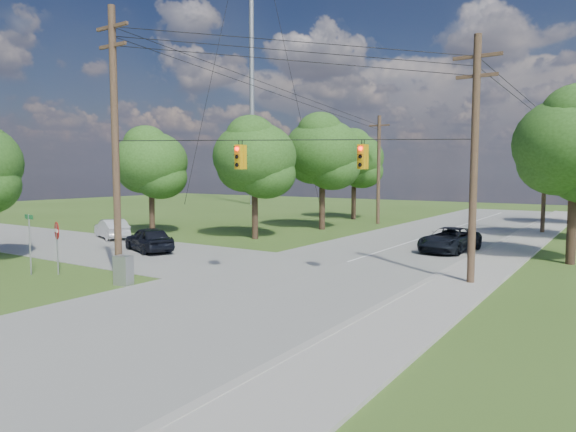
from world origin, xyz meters
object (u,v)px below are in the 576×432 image
Objects in this scene: pole_ne at (474,157)px; pole_north_w at (379,169)px; car_main_north at (450,240)px; pole_north_e at (545,168)px; car_cross_silver at (112,229)px; pole_sw at (115,140)px; do_not_enter_sign at (57,236)px; car_cross_dark at (149,239)px; control_cabinet at (123,270)px.

pole_north_w is at bearing 122.29° from pole_ne.
car_main_north is (-3.40, 8.65, -4.72)m from pole_ne.
car_cross_silver is (-25.58, -20.70, -4.39)m from pole_north_e.
pole_sw is 15.98m from car_cross_silver.
pole_ne is 26.03m from pole_north_w.
pole_north_w is 30.80m from do_not_enter_sign.
car_cross_silver is at bearing -119.43° from pole_north_w.
pole_sw is 32.55m from pole_north_e.
pole_north_e is 30.19m from car_cross_dark.
pole_ne is 2.45× the size of car_cross_silver.
pole_ne is at bearing 29.38° from pole_sw.
pole_sw is 9.69m from car_cross_dark.
control_cabinet is 0.51× the size of do_not_enter_sign.
car_main_north is 4.09× the size of control_cabinet.
car_cross_dark is 1.77× the size of do_not_enter_sign.
pole_ne is at bearing -57.71° from pole_north_w.
pole_north_w is 30.60m from control_cabinet.
do_not_enter_sign is (-2.89, -30.48, -3.31)m from pole_north_w.
control_cabinet is (1.10, -0.63, -5.59)m from pole_sw.
pole_ne is at bearing 109.39° from car_cross_silver.
control_cabinet is (-12.40, -8.23, -4.83)m from pole_ne.
pole_sw is 15.51m from pole_ne.
pole_north_w is at bearing -170.50° from car_cross_dark.
pole_north_e and pole_north_w have the same top height.
car_cross_silver is at bearing 133.57° from control_cabinet.
pole_north_w is (-0.40, 29.60, -1.10)m from pole_sw.
pole_north_w is (-13.90, 0.00, 0.00)m from pole_north_e.
car_cross_dark is 1.04× the size of car_cross_silver.
pole_north_w is 24.25m from car_cross_dark.
pole_north_w is 3.99× the size of do_not_enter_sign.
car_cross_silver is 16.27m from control_cabinet.
pole_north_w is at bearing 104.67° from do_not_enter_sign.
car_cross_dark is at bearing 129.28° from pole_sw.
pole_north_e is at bearing 162.36° from car_cross_dark.
pole_sw is at bearing -89.23° from pole_north_w.
control_cabinet is at bearing -29.85° from pole_sw.
pole_ne reaches higher than control_cabinet.
pole_north_e is 3.99× the size of do_not_enter_sign.
do_not_enter_sign is at bearing -153.19° from pole_ne.
pole_sw is 1.20× the size of pole_north_w.
pole_sw is 1.14× the size of pole_ne.
car_cross_silver is 13.20m from do_not_enter_sign.
pole_north_e reaches higher than control_cabinet.
pole_sw reaches higher than car_cross_dark.
pole_north_e is at bearing 65.48° from pole_sw.
pole_ne is 1.05× the size of pole_north_e.
car_main_north reaches higher than car_cross_silver.
pole_north_w is 2.33× the size of car_cross_silver.
pole_north_w is 1.93× the size of car_main_north.
pole_sw is 5.73m from control_cabinet.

